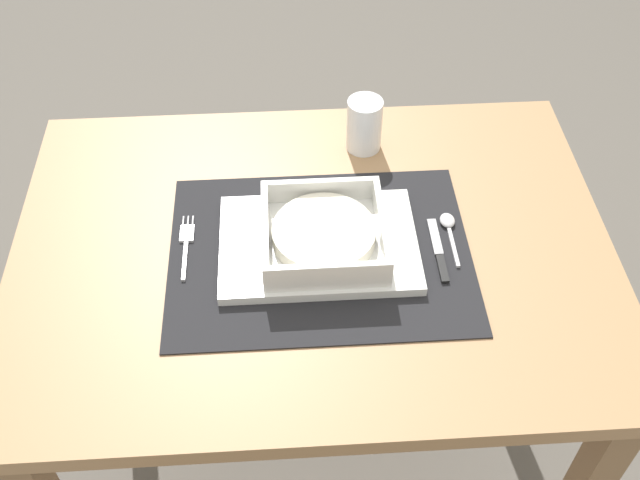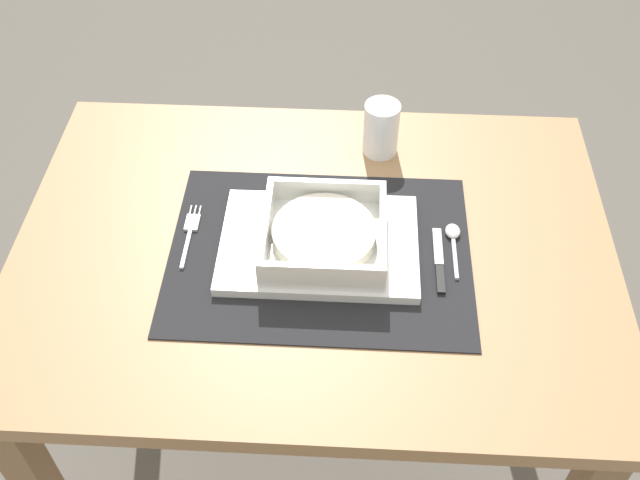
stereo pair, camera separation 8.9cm
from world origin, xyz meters
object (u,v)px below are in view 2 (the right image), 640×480
object	(u,v)px
fork	(190,231)
butter_knife	(439,265)
drinking_glass	(381,131)
porridge_bowl	(324,235)
spoon	(453,237)
dining_table	(314,286)

from	to	relation	value
fork	butter_knife	size ratio (longest dim) A/B	1.05
drinking_glass	porridge_bowl	bearing A→B (deg)	-109.30
porridge_bowl	spoon	world-z (taller)	porridge_bowl
butter_knife	drinking_glass	size ratio (longest dim) A/B	1.32
drinking_glass	butter_knife	bearing A→B (deg)	-71.55
spoon	drinking_glass	world-z (taller)	drinking_glass
fork	porridge_bowl	bearing A→B (deg)	-8.43
drinking_glass	spoon	bearing A→B (deg)	-61.56
butter_knife	fork	bearing A→B (deg)	175.26
fork	butter_knife	bearing A→B (deg)	-8.27
porridge_bowl	fork	bearing A→B (deg)	172.29
butter_knife	spoon	bearing A→B (deg)	69.75
porridge_bowl	butter_knife	size ratio (longest dim) A/B	1.45
drinking_glass	fork	bearing A→B (deg)	-143.96
spoon	butter_knife	world-z (taller)	spoon
porridge_bowl	spoon	distance (m)	0.21
spoon	drinking_glass	bearing A→B (deg)	113.95
dining_table	porridge_bowl	bearing A→B (deg)	-42.87
butter_knife	dining_table	bearing A→B (deg)	171.61
porridge_bowl	butter_knife	distance (m)	0.18
fork	drinking_glass	distance (m)	0.38
porridge_bowl	butter_knife	bearing A→B (deg)	-7.36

